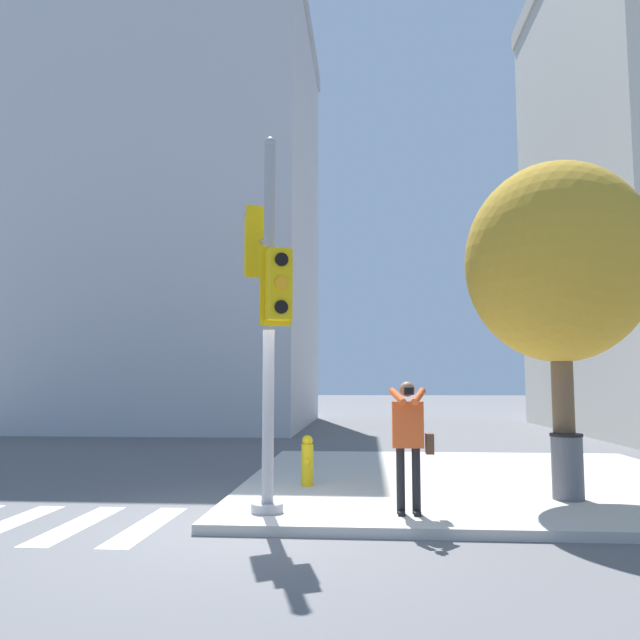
# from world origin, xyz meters

# --- Properties ---
(ground_plane) EXTENTS (160.00, 160.00, 0.00)m
(ground_plane) POSITION_xyz_m (0.00, 0.00, 0.00)
(ground_plane) COLOR #5B5B5E
(sidewalk_corner) EXTENTS (8.00, 8.00, 0.13)m
(sidewalk_corner) POSITION_xyz_m (3.50, 3.50, 0.06)
(sidewalk_corner) COLOR #BCB7AD
(sidewalk_corner) RESTS_ON ground_plane
(crosswalk_stripes) EXTENTS (4.00, 2.24, 0.01)m
(crosswalk_stripes) POSITION_xyz_m (-3.01, -0.05, 0.00)
(crosswalk_stripes) COLOR silver
(crosswalk_stripes) RESTS_ON ground_plane
(traffic_signal_pole) EXTENTS (0.81, 1.21, 5.03)m
(traffic_signal_pole) POSITION_xyz_m (0.27, 0.24, 2.91)
(traffic_signal_pole) COLOR #939399
(traffic_signal_pole) RESTS_ON sidewalk_corner
(person_photographer) EXTENTS (0.58, 0.54, 1.69)m
(person_photographer) POSITION_xyz_m (2.12, 0.30, 1.13)
(person_photographer) COLOR black
(person_photographer) RESTS_ON sidewalk_corner
(street_tree) EXTENTS (2.77, 2.77, 5.03)m
(street_tree) POSITION_xyz_m (4.49, 1.65, 3.61)
(street_tree) COLOR brown
(street_tree) RESTS_ON sidewalk_corner
(fire_hydrant) EXTENTS (0.20, 0.26, 0.82)m
(fire_hydrant) POSITION_xyz_m (0.60, 2.37, 0.53)
(fire_hydrant) COLOR yellow
(fire_hydrant) RESTS_ON sidewalk_corner
(trash_bin) EXTENTS (0.46, 0.46, 0.94)m
(trash_bin) POSITION_xyz_m (4.47, 1.47, 0.60)
(trash_bin) COLOR #5B5B60
(trash_bin) RESTS_ON sidewalk_corner
(building_left) EXTENTS (11.47, 11.61, 18.07)m
(building_left) POSITION_xyz_m (-6.54, 18.12, 9.05)
(building_left) COLOR #BCBCC1
(building_left) RESTS_ON ground_plane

